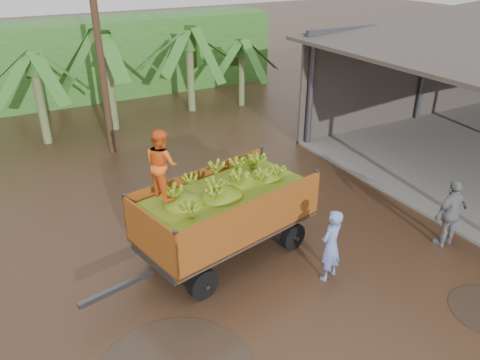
{
  "coord_description": "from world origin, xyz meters",
  "views": [
    {
      "loc": [
        -4.73,
        -7.3,
        6.55
      ],
      "look_at": [
        0.08,
        1.42,
        1.6
      ],
      "focal_mm": 35.0,
      "sensor_mm": 36.0,
      "label": 1
    }
  ],
  "objects_px": {
    "man_blue": "(331,245)",
    "utility_pole": "(98,40)",
    "man_grey": "(451,213)",
    "banana_trailer": "(225,209)"
  },
  "relations": [
    {
      "from": "man_blue",
      "to": "utility_pole",
      "type": "bearing_deg",
      "value": -94.53
    },
    {
      "from": "man_blue",
      "to": "utility_pole",
      "type": "height_order",
      "value": "utility_pole"
    },
    {
      "from": "man_blue",
      "to": "man_grey",
      "type": "bearing_deg",
      "value": 155.86
    },
    {
      "from": "banana_trailer",
      "to": "utility_pole",
      "type": "relative_size",
      "value": 0.75
    },
    {
      "from": "man_blue",
      "to": "man_grey",
      "type": "distance_m",
      "value": 3.36
    },
    {
      "from": "man_blue",
      "to": "utility_pole",
      "type": "distance_m",
      "value": 10.13
    },
    {
      "from": "man_grey",
      "to": "man_blue",
      "type": "bearing_deg",
      "value": -5.4
    },
    {
      "from": "man_blue",
      "to": "banana_trailer",
      "type": "bearing_deg",
      "value": -67.54
    },
    {
      "from": "man_grey",
      "to": "banana_trailer",
      "type": "bearing_deg",
      "value": -23.52
    },
    {
      "from": "banana_trailer",
      "to": "man_grey",
      "type": "relative_size",
      "value": 3.26
    }
  ]
}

